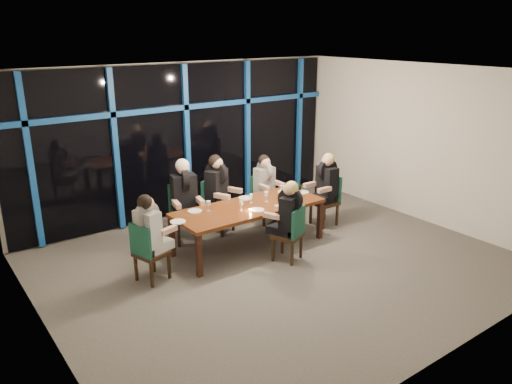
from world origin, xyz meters
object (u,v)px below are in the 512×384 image
(chair_near_mid, at_px, (292,231))
(diner_end_left, at_px, (149,225))
(chair_far_right, at_px, (263,196))
(wine_bottle, at_px, (299,191))
(chair_end_left, at_px, (147,250))
(diner_near_mid, at_px, (288,209))
(diner_far_left, at_px, (184,189))
(diner_end_right, at_px, (326,179))
(water_pitcher, at_px, (291,196))
(diner_far_right, at_px, (265,179))
(chair_end_right, at_px, (328,197))
(diner_far_mid, at_px, (218,183))
(dining_table, at_px, (249,210))
(chair_far_mid, at_px, (215,203))
(chair_far_left, at_px, (184,209))

(chair_near_mid, height_order, diner_end_left, diner_end_left)
(chair_far_right, bearing_deg, wine_bottle, -88.78)
(chair_end_left, xyz_separation_m, diner_near_mid, (2.14, -0.64, 0.36))
(diner_far_left, relative_size, diner_end_right, 1.06)
(diner_end_left, bearing_deg, water_pitcher, -109.72)
(diner_far_right, bearing_deg, wine_bottle, -88.68)
(chair_far_right, bearing_deg, chair_end_right, -44.35)
(diner_far_mid, bearing_deg, dining_table, -110.51)
(chair_near_mid, bearing_deg, dining_table, -98.29)
(diner_far_right, height_order, diner_near_mid, diner_near_mid)
(diner_far_left, height_order, diner_far_mid, diner_far_left)
(diner_far_right, bearing_deg, diner_near_mid, -115.75)
(dining_table, bearing_deg, chair_end_right, -0.24)
(diner_near_mid, relative_size, wine_bottle, 2.88)
(wine_bottle, bearing_deg, chair_far_mid, 133.86)
(diner_end_left, bearing_deg, dining_table, -102.88)
(diner_far_mid, bearing_deg, chair_near_mid, -104.38)
(diner_end_left, xyz_separation_m, wine_bottle, (2.83, -0.05, -0.02))
(chair_end_right, height_order, diner_end_left, diner_end_left)
(chair_end_left, bearing_deg, diner_far_mid, -78.13)
(chair_end_left, bearing_deg, diner_far_left, -66.25)
(chair_far_mid, distance_m, water_pitcher, 1.48)
(diner_far_right, bearing_deg, diner_end_right, -44.34)
(chair_near_mid, height_order, diner_end_right, diner_end_right)
(water_pitcher, bearing_deg, diner_far_right, 62.57)
(diner_near_mid, bearing_deg, chair_far_left, -85.44)
(diner_end_left, bearing_deg, diner_end_right, -104.63)
(diner_end_right, bearing_deg, diner_far_mid, -114.32)
(chair_far_right, height_order, diner_end_left, diner_end_left)
(chair_far_left, distance_m, chair_near_mid, 2.04)
(diner_end_right, distance_m, wine_bottle, 0.80)
(chair_end_left, relative_size, diner_far_mid, 0.95)
(chair_far_left, height_order, water_pitcher, chair_far_left)
(water_pitcher, bearing_deg, chair_far_left, 125.38)
(chair_near_mid, xyz_separation_m, diner_far_mid, (-0.30, 1.71, 0.44))
(diner_far_right, bearing_deg, chair_far_left, 174.01)
(diner_far_mid, height_order, water_pitcher, diner_far_mid)
(chair_near_mid, bearing_deg, chair_end_right, -176.74)
(chair_far_right, distance_m, wine_bottle, 1.08)
(dining_table, relative_size, diner_far_left, 2.63)
(diner_far_right, xyz_separation_m, diner_end_right, (0.82, -0.79, 0.05))
(water_pitcher, bearing_deg, chair_near_mid, -143.60)
(diner_far_right, bearing_deg, chair_far_right, 90.00)
(chair_far_mid, xyz_separation_m, water_pitcher, (0.80, -1.21, 0.30))
(chair_end_left, xyz_separation_m, water_pitcher, (2.64, -0.13, 0.34))
(diner_end_left, bearing_deg, diner_near_mid, -124.07)
(chair_far_mid, distance_m, diner_near_mid, 1.78)
(chair_far_mid, xyz_separation_m, chair_end_right, (1.94, -0.95, -0.02))
(dining_table, bearing_deg, diner_end_right, -0.19)
(chair_near_mid, bearing_deg, diner_end_left, -43.61)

